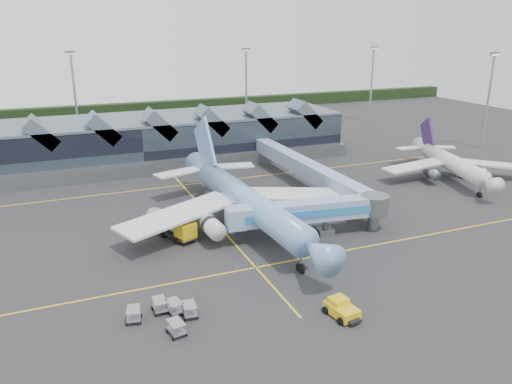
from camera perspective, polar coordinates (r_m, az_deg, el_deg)
name	(u,v)px	position (r m, az deg, el deg)	size (l,w,h in m)	color
ground	(234,243)	(68.34, -2.59, -5.80)	(260.00, 260.00, 0.00)	#28292B
taxi_stripes	(211,218)	(77.10, -5.12, -2.96)	(120.00, 60.00, 0.01)	yellow
tree_line_far	(120,110)	(172.01, -15.33, 9.06)	(260.00, 4.00, 4.00)	black
terminal	(135,141)	(109.73, -13.65, 5.72)	(90.00, 22.25, 12.52)	black
light_masts	(226,91)	(129.49, -3.41, 11.49)	(132.40, 42.56, 22.45)	gray
main_airliner	(244,199)	(72.41, -1.36, -0.81)	(38.33, 44.13, 14.17)	#6FA6E2
regional_jet	(450,162)	(102.72, 21.34, 3.20)	(26.59, 29.67, 10.34)	silver
jet_bridge	(319,211)	(69.99, 7.24, -2.16)	(23.67, 6.33, 5.23)	#7FA1D4
fuel_truck	(170,223)	(70.96, -9.85, -3.55)	(5.61, 9.37, 3.20)	black
pushback_tug	(342,309)	(52.60, 9.75, -13.02)	(3.01, 4.26, 1.77)	gold
baggage_carts	(167,312)	(52.12, -10.16, -13.38)	(7.02, 6.72, 1.40)	#989AA0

